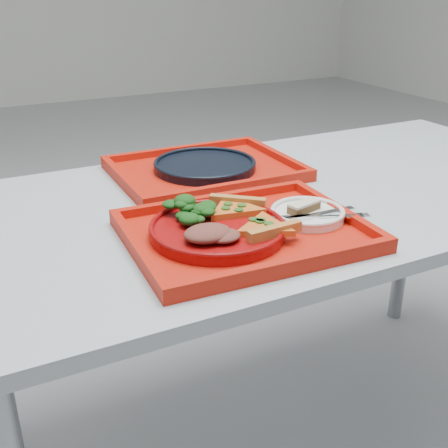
{
  "coord_description": "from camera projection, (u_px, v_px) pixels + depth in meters",
  "views": [
    {
      "loc": [
        -0.71,
        -1.04,
        1.22
      ],
      "look_at": [
        -0.27,
        -0.16,
        0.78
      ],
      "focal_mm": 45.0,
      "sensor_mm": 36.0,
      "label": 1
    }
  ],
  "objects": [
    {
      "name": "ground",
      "position": [
        281.0,
        431.0,
        1.64
      ],
      "size": [
        10.0,
        10.0,
        0.0
      ],
      "primitive_type": "plane",
      "color": "gray",
      "rests_on": "ground"
    },
    {
      "name": "table",
      "position": [
        293.0,
        219.0,
        1.36
      ],
      "size": [
        1.6,
        0.8,
        0.75
      ],
      "color": "#9BA6AD",
      "rests_on": "ground"
    },
    {
      "name": "tray_main",
      "position": [
        245.0,
        235.0,
        1.09
      ],
      "size": [
        0.47,
        0.37,
        0.01
      ],
      "primitive_type": "cube",
      "rotation": [
        0.0,
        0.0,
        -0.05
      ],
      "color": "#B41709",
      "rests_on": "table"
    },
    {
      "name": "tray_far",
      "position": [
        205.0,
        172.0,
        1.44
      ],
      "size": [
        0.45,
        0.36,
        0.01
      ],
      "primitive_type": "cube",
      "rotation": [
        0.0,
        0.0,
        -0.01
      ],
      "color": "#B41709",
      "rests_on": "table"
    },
    {
      "name": "dinner_plate",
      "position": [
        217.0,
        231.0,
        1.07
      ],
      "size": [
        0.26,
        0.26,
        0.02
      ],
      "primitive_type": "cylinder",
      "color": "maroon",
      "rests_on": "tray_main"
    },
    {
      "name": "side_plate",
      "position": [
        307.0,
        215.0,
        1.15
      ],
      "size": [
        0.15,
        0.15,
        0.01
      ],
      "primitive_type": "cylinder",
      "color": "white",
      "rests_on": "tray_main"
    },
    {
      "name": "navy_plate",
      "position": [
        205.0,
        166.0,
        1.44
      ],
      "size": [
        0.26,
        0.26,
        0.02
      ],
      "primitive_type": "cylinder",
      "color": "black",
      "rests_on": "tray_far"
    },
    {
      "name": "pizza_slice_a",
      "position": [
        265.0,
        225.0,
        1.05
      ],
      "size": [
        0.12,
        0.13,
        0.02
      ],
      "primitive_type": null,
      "rotation": [
        0.0,
        0.0,
        1.63
      ],
      "color": "orange",
      "rests_on": "dinner_plate"
    },
    {
      "name": "pizza_slice_b",
      "position": [
        234.0,
        207.0,
        1.13
      ],
      "size": [
        0.17,
        0.18,
        0.02
      ],
      "primitive_type": null,
      "rotation": [
        0.0,
        0.0,
        4.01
      ],
      "color": "orange",
      "rests_on": "dinner_plate"
    },
    {
      "name": "salad_heap",
      "position": [
        193.0,
        207.0,
        1.09
      ],
      "size": [
        0.1,
        0.09,
        0.05
      ],
      "primitive_type": "ellipsoid",
      "color": "black",
      "rests_on": "dinner_plate"
    },
    {
      "name": "meat_portion",
      "position": [
        207.0,
        233.0,
        1.01
      ],
      "size": [
        0.09,
        0.07,
        0.03
      ],
      "primitive_type": "ellipsoid",
      "color": "brown",
      "rests_on": "dinner_plate"
    },
    {
      "name": "dessert_bar",
      "position": [
        304.0,
        207.0,
        1.14
      ],
      "size": [
        0.08,
        0.05,
        0.02
      ],
      "rotation": [
        0.0,
        0.0,
        0.25
      ],
      "color": "#4B2F19",
      "rests_on": "side_plate"
    },
    {
      "name": "knife",
      "position": [
        315.0,
        214.0,
        1.12
      ],
      "size": [
        0.19,
        0.02,
        0.01
      ],
      "primitive_type": "cube",
      "rotation": [
        0.0,
        0.0,
        -0.02
      ],
      "color": "silver",
      "rests_on": "side_plate"
    },
    {
      "name": "fork",
      "position": [
        318.0,
        217.0,
        1.11
      ],
      "size": [
        0.18,
        0.08,
        0.01
      ],
      "primitive_type": "cube",
      "rotation": [
        0.0,
        0.0,
        -0.35
      ],
      "color": "silver",
      "rests_on": "side_plate"
    }
  ]
}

